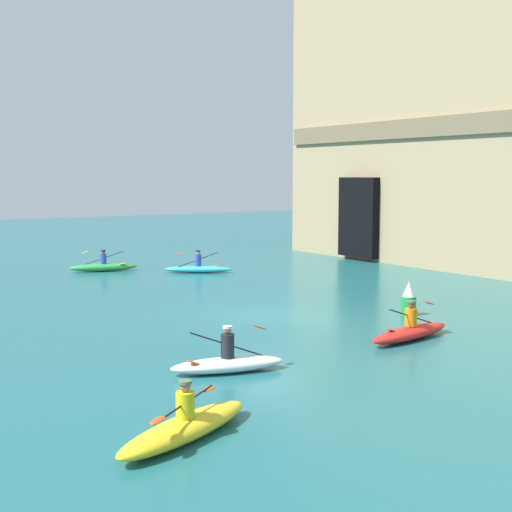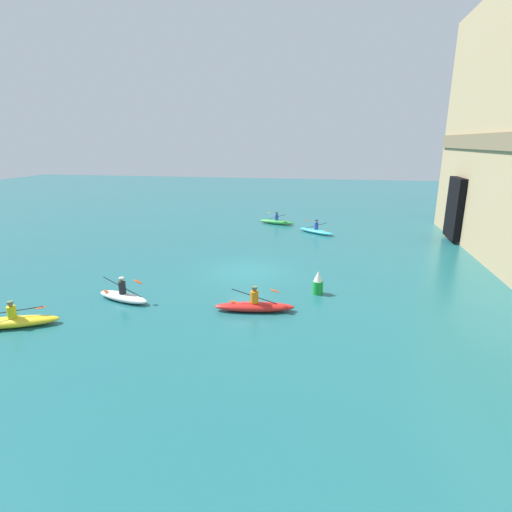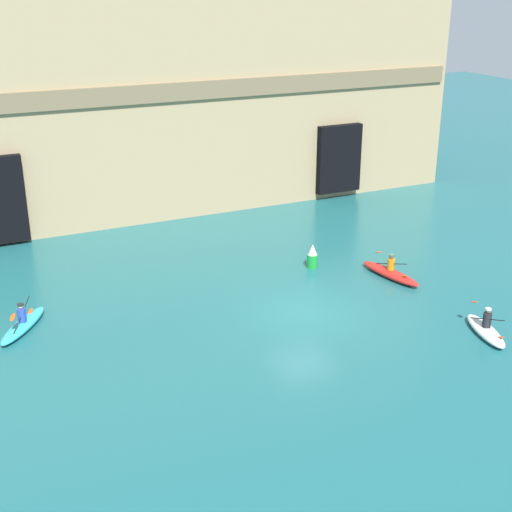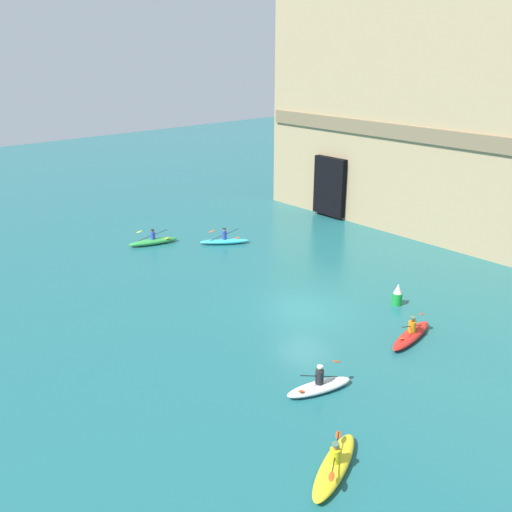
{
  "view_description": "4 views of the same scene",
  "coord_description": "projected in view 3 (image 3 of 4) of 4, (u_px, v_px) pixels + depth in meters",
  "views": [
    {
      "loc": [
        19.84,
        -13.64,
        4.75
      ],
      "look_at": [
        -1.44,
        0.57,
        1.87
      ],
      "focal_mm": 50.0,
      "sensor_mm": 36.0,
      "label": 1
    },
    {
      "loc": [
        21.27,
        4.63,
        7.18
      ],
      "look_at": [
        -0.19,
        0.43,
        0.9
      ],
      "focal_mm": 28.0,
      "sensor_mm": 36.0,
      "label": 2
    },
    {
      "loc": [
        -13.15,
        -23.23,
        12.98
      ],
      "look_at": [
        -1.42,
        1.57,
        2.17
      ],
      "focal_mm": 50.0,
      "sensor_mm": 36.0,
      "label": 3
    },
    {
      "loc": [
        18.0,
        -19.35,
        12.86
      ],
      "look_at": [
        -2.59,
        -1.04,
        2.49
      ],
      "focal_mm": 40.0,
      "sensor_mm": 36.0,
      "label": 4
    }
  ],
  "objects": [
    {
      "name": "ground_plane",
      "position": [
        303.0,
        312.0,
        29.53
      ],
      "size": [
        120.0,
        120.0,
        0.0
      ],
      "primitive_type": "plane",
      "color": "#1E6066"
    },
    {
      "name": "kayak_cyan",
      "position": [
        23.0,
        324.0,
        27.99
      ],
      "size": [
        2.52,
        3.16,
        1.11
      ],
      "rotation": [
        0.0,
        0.0,
        0.96
      ],
      "color": "#33B2C6",
      "rests_on": "ground"
    },
    {
      "name": "marker_buoy",
      "position": [
        312.0,
        257.0,
        33.84
      ],
      "size": [
        0.51,
        0.51,
        1.17
      ],
      "color": "green",
      "rests_on": "ground"
    },
    {
      "name": "cliff_bluff",
      "position": [
        169.0,
        66.0,
        41.24
      ],
      "size": [
        34.52,
        7.72,
        16.26
      ],
      "color": "tan",
      "rests_on": "ground"
    },
    {
      "name": "kayak_red",
      "position": [
        390.0,
        273.0,
        32.79
      ],
      "size": [
        1.3,
        3.57,
        1.15
      ],
      "rotation": [
        0.0,
        0.0,
        1.74
      ],
      "color": "red",
      "rests_on": "ground"
    },
    {
      "name": "kayak_white",
      "position": [
        486.0,
        330.0,
        27.53
      ],
      "size": [
        1.5,
        2.93,
        1.14
      ],
      "rotation": [
        0.0,
        0.0,
        4.43
      ],
      "color": "white",
      "rests_on": "ground"
    }
  ]
}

